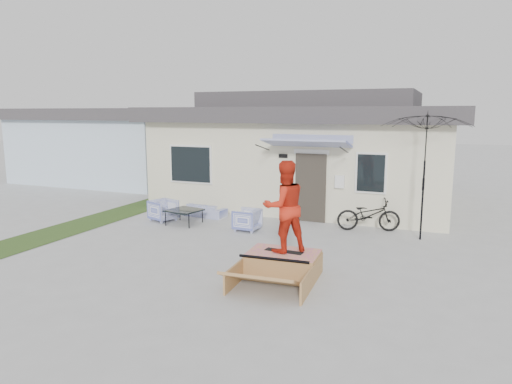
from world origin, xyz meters
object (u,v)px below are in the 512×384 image
at_px(armchair_right, 247,219).
at_px(skate_ramp, 283,264).
at_px(armchair_left, 163,209).
at_px(patio_umbrella, 424,174).
at_px(loveseat, 205,208).
at_px(skateboard, 284,251).
at_px(skater, 284,205).
at_px(coffee_table, 184,217).
at_px(bicycle, 369,211).

bearing_deg(armchair_right, skate_ramp, 37.29).
bearing_deg(armchair_left, patio_umbrella, -64.54).
distance_m(armchair_left, armchair_right, 2.88).
distance_m(patio_umbrella, skate_ramp, 4.91).
relative_size(armchair_left, patio_umbrella, 0.32).
xyz_separation_m(loveseat, armchair_right, (1.99, -1.15, 0.07)).
height_order(skate_ramp, skateboard, skateboard).
height_order(armchair_right, skate_ramp, armchair_right).
height_order(armchair_left, skater, skater).
bearing_deg(coffee_table, patio_umbrella, 7.65).
bearing_deg(skate_ramp, armchair_right, 121.60).
height_order(armchair_right, skateboard, armchair_right).
distance_m(loveseat, coffee_table, 1.17).
height_order(armchair_left, patio_umbrella, patio_umbrella).
distance_m(skate_ramp, skater, 1.23).
bearing_deg(skater, skateboard, 180.00).
relative_size(loveseat, armchair_left, 1.93).
xyz_separation_m(loveseat, coffee_table, (-0.07, -1.16, -0.06)).
height_order(armchair_right, skater, skater).
height_order(bicycle, skate_ramp, bicycle).
bearing_deg(loveseat, armchair_left, 54.31).
height_order(loveseat, bicycle, bicycle).
height_order(patio_umbrella, skater, skater).
bearing_deg(patio_umbrella, skater, -122.12).
relative_size(loveseat, skateboard, 1.74).
bearing_deg(bicycle, patio_umbrella, -123.04).
bearing_deg(skater, armchair_left, -73.90).
distance_m(coffee_table, bicycle, 5.44).
relative_size(armchair_right, skater, 0.37).
bearing_deg(bicycle, loveseat, 74.91).
relative_size(armchair_right, patio_umbrella, 0.30).
bearing_deg(skater, bicycle, -145.32).
bearing_deg(armchair_right, loveseat, -117.80).
xyz_separation_m(skate_ramp, skater, (-0.00, 0.05, 1.23)).
bearing_deg(patio_umbrella, loveseat, 177.73).
bearing_deg(loveseat, skate_ramp, 139.11).
bearing_deg(skateboard, armchair_left, 151.76).
distance_m(armchair_left, patio_umbrella, 7.68).
bearing_deg(armchair_left, armchair_right, -72.49).
relative_size(skateboard, skater, 0.43).
relative_size(armchair_left, skate_ramp, 0.38).
height_order(coffee_table, bicycle, bicycle).
relative_size(coffee_table, patio_umbrella, 0.40).
distance_m(patio_umbrella, skateboard, 4.80).
bearing_deg(patio_umbrella, coffee_table, -172.35).
bearing_deg(skate_ramp, skater, 90.00).
xyz_separation_m(coffee_table, bicycle, (5.26, 1.32, 0.34)).
height_order(loveseat, skateboard, loveseat).
xyz_separation_m(patio_umbrella, skater, (-2.47, -3.93, -0.28)).
bearing_deg(coffee_table, skateboard, -35.56).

